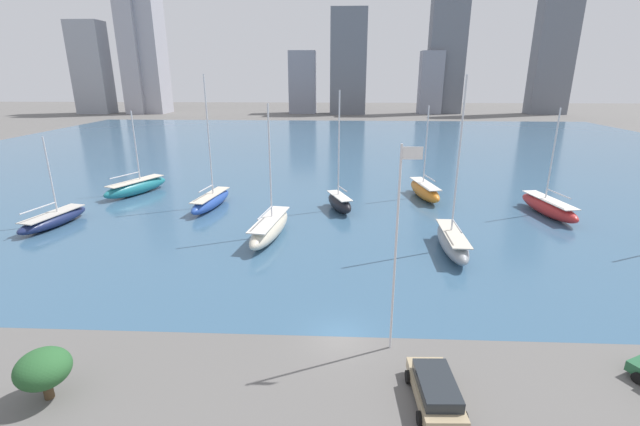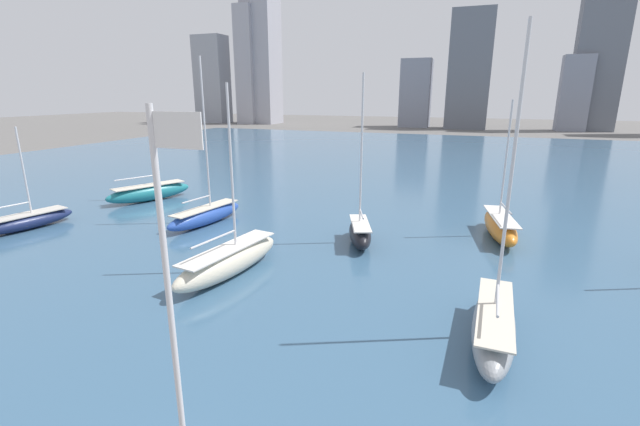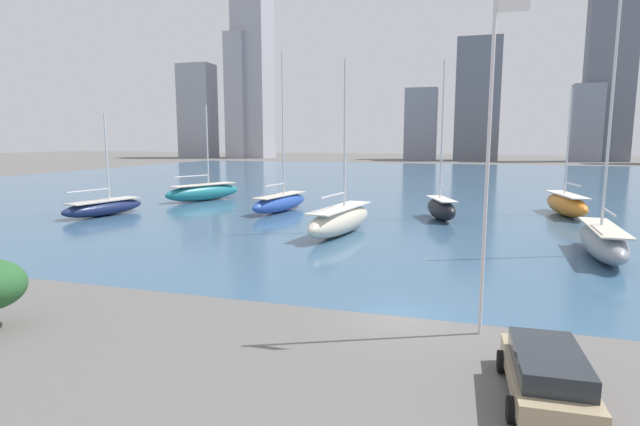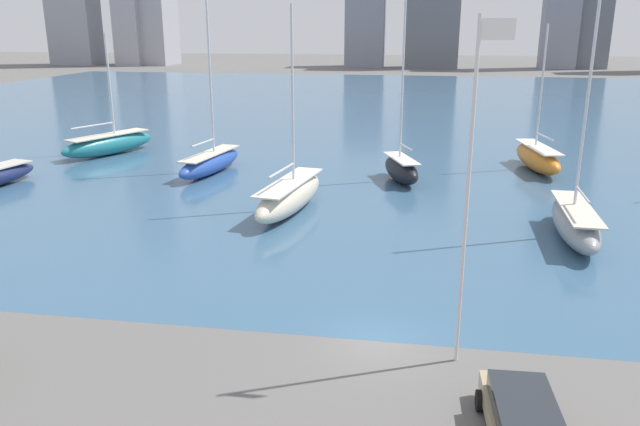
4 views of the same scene
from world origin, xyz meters
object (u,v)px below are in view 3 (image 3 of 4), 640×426
at_px(sailboat_blue, 280,202).
at_px(sailboat_gray, 603,240).
at_px(flag_pole, 489,156).
at_px(parked_wagon_tan, 547,372).
at_px(sailboat_black, 441,207).
at_px(sailboat_orange, 566,204).
at_px(sailboat_cream, 340,220).
at_px(sailboat_navy, 104,207).
at_px(sailboat_teal, 203,192).

distance_m(sailboat_blue, sailboat_gray, 30.51).
bearing_deg(sailboat_gray, flag_pole, -114.11).
bearing_deg(sailboat_gray, parked_wagon_tan, -104.24).
bearing_deg(sailboat_blue, sailboat_black, 7.79).
xyz_separation_m(sailboat_orange, sailboat_cream, (-19.08, -16.24, 0.01)).
height_order(sailboat_black, sailboat_blue, sailboat_blue).
height_order(sailboat_black, sailboat_orange, sailboat_black).
height_order(flag_pole, sailboat_navy, flag_pole).
bearing_deg(sailboat_navy, sailboat_orange, 28.36).
distance_m(flag_pole, sailboat_teal, 48.22).
relative_size(flag_pole, sailboat_gray, 0.78).
distance_m(sailboat_orange, sailboat_cream, 25.05).
distance_m(flag_pole, sailboat_navy, 42.01).
relative_size(sailboat_navy, sailboat_gray, 0.61).
bearing_deg(flag_pole, sailboat_gray, 64.15).
height_order(sailboat_blue, sailboat_navy, sailboat_blue).
relative_size(sailboat_orange, sailboat_gray, 0.76).
height_order(sailboat_orange, sailboat_cream, sailboat_cream).
distance_m(flag_pole, parked_wagon_tan, 7.91).
xyz_separation_m(sailboat_blue, sailboat_navy, (-15.87, -7.72, -0.19)).
xyz_separation_m(flag_pole, sailboat_gray, (7.59, 15.67, -5.81)).
bearing_deg(sailboat_orange, sailboat_black, -162.10).
distance_m(sailboat_cream, parked_wagon_tan, 26.35).
bearing_deg(sailboat_blue, parked_wagon_tan, -48.20).
xyz_separation_m(sailboat_blue, sailboat_gray, (27.50, -13.21, 0.10)).
bearing_deg(sailboat_gray, sailboat_teal, 156.00).
bearing_deg(flag_pole, sailboat_orange, 76.31).
height_order(sailboat_cream, sailboat_navy, sailboat_cream).
bearing_deg(sailboat_cream, sailboat_teal, 151.68).
xyz_separation_m(flag_pole, sailboat_navy, (-35.78, 21.16, -6.10)).
bearing_deg(sailboat_teal, sailboat_blue, -1.84).
height_order(sailboat_blue, sailboat_orange, sailboat_blue).
relative_size(flag_pole, sailboat_navy, 1.28).
bearing_deg(sailboat_black, sailboat_blue, 158.32).
bearing_deg(sailboat_navy, sailboat_black, 24.06).
distance_m(flag_pole, sailboat_black, 29.30).
relative_size(flag_pole, sailboat_black, 0.87).
bearing_deg(sailboat_teal, sailboat_navy, -78.82).
relative_size(flag_pole, parked_wagon_tan, 2.58).
distance_m(flag_pole, sailboat_orange, 36.24).
bearing_deg(sailboat_teal, sailboat_gray, -1.66).
distance_m(sailboat_cream, sailboat_gray, 18.43).
bearing_deg(sailboat_orange, flag_pole, -113.62).
distance_m(sailboat_cream, sailboat_teal, 27.50).
relative_size(sailboat_cream, sailboat_teal, 1.18).
bearing_deg(sailboat_black, sailboat_gray, -70.04).
xyz_separation_m(sailboat_teal, parked_wagon_tan, (34.34, -39.80, -0.22)).
relative_size(flag_pole, sailboat_teal, 1.10).
relative_size(sailboat_black, sailboat_gray, 0.90).
bearing_deg(sailboat_gray, sailboat_cream, 172.84).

